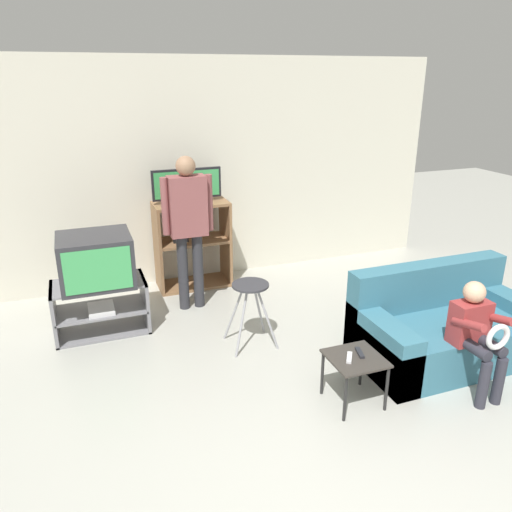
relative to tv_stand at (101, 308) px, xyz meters
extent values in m
cube|color=silver|center=(1.17, 1.10, 1.05)|extent=(6.40, 0.06, 2.60)
cube|color=slate|center=(0.00, 0.00, -0.25)|extent=(0.88, 0.48, 0.02)
cube|color=slate|center=(0.00, 0.00, -0.02)|extent=(0.85, 0.48, 0.02)
cube|color=slate|center=(0.00, 0.00, 0.25)|extent=(0.88, 0.48, 0.02)
cube|color=slate|center=(-0.42, 0.00, 0.00)|extent=(0.03, 0.48, 0.52)
cube|color=slate|center=(0.42, 0.00, 0.00)|extent=(0.03, 0.48, 0.52)
cube|color=silver|center=(0.00, -0.05, 0.01)|extent=(0.24, 0.28, 0.05)
cube|color=#2D2D33|center=(0.00, -0.01, 0.50)|extent=(0.66, 0.58, 0.48)
cube|color=#3FA559|center=(0.00, -0.31, 0.50)|extent=(0.58, 0.01, 0.40)
cube|color=#8E6642|center=(0.71, 0.81, 0.26)|extent=(0.03, 0.44, 1.02)
cube|color=#8E6642|center=(1.53, 0.81, 0.26)|extent=(0.03, 0.44, 1.02)
cube|color=#8E6642|center=(1.12, 0.81, -0.24)|extent=(0.78, 0.44, 0.03)
cube|color=#8E6642|center=(1.12, 0.81, 0.31)|extent=(0.78, 0.44, 0.03)
cube|color=#8E6642|center=(1.12, 0.81, 0.75)|extent=(0.78, 0.44, 0.03)
cube|color=black|center=(0.97, 0.74, 0.43)|extent=(0.18, 0.04, 0.22)
cube|color=black|center=(1.09, 0.82, 0.79)|extent=(0.28, 0.20, 0.04)
cube|color=black|center=(1.09, 0.82, 0.98)|extent=(0.79, 0.04, 0.34)
cube|color=#3FA559|center=(1.09, 0.80, 0.98)|extent=(0.74, 0.01, 0.29)
cylinder|color=#99999E|center=(1.16, -0.85, 0.04)|extent=(0.18, 0.16, 0.60)
cylinder|color=#99999E|center=(1.41, -0.85, 0.04)|extent=(0.18, 0.16, 0.60)
cylinder|color=#99999E|center=(1.16, -0.63, 0.04)|extent=(0.18, 0.16, 0.60)
cylinder|color=#99999E|center=(1.41, -0.63, 0.04)|extent=(0.18, 0.16, 0.60)
cylinder|color=#333338|center=(1.28, -0.74, 0.35)|extent=(0.34, 0.34, 0.02)
cube|color=#38332D|center=(1.72, -1.85, 0.13)|extent=(0.40, 0.40, 0.02)
cylinder|color=black|center=(1.55, -2.03, -0.07)|extent=(0.02, 0.02, 0.38)
cylinder|color=black|center=(1.90, -2.03, -0.07)|extent=(0.02, 0.02, 0.38)
cylinder|color=black|center=(1.55, -1.67, -0.07)|extent=(0.02, 0.02, 0.38)
cylinder|color=black|center=(1.90, -1.67, -0.07)|extent=(0.02, 0.02, 0.38)
cube|color=#232328|center=(1.78, -1.82, 0.15)|extent=(0.07, 0.15, 0.02)
cube|color=silver|center=(1.67, -1.85, 0.15)|extent=(0.11, 0.14, 0.02)
cube|color=teal|center=(2.82, -1.59, -0.06)|extent=(1.58, 0.84, 0.39)
cube|color=teal|center=(2.82, -1.27, 0.34)|extent=(1.58, 0.20, 0.41)
cube|color=teal|center=(2.14, -1.59, 0.00)|extent=(0.22, 0.84, 0.51)
cube|color=teal|center=(3.50, -1.59, 0.00)|extent=(0.22, 0.84, 0.51)
cylinder|color=#2D2D33|center=(0.87, 0.23, 0.16)|extent=(0.11, 0.11, 0.82)
cylinder|color=#2D2D33|center=(1.04, 0.23, 0.16)|extent=(0.11, 0.11, 0.82)
cube|color=#8C4C4C|center=(0.96, 0.23, 0.88)|extent=(0.38, 0.20, 0.62)
cylinder|color=#8C4C4C|center=(0.73, 0.23, 0.89)|extent=(0.08, 0.08, 0.59)
cylinder|color=#8C4C4C|center=(1.18, 0.23, 0.89)|extent=(0.08, 0.08, 0.59)
sphere|color=#A37A5B|center=(0.96, 0.23, 1.28)|extent=(0.20, 0.20, 0.20)
cylinder|color=#2D2D38|center=(2.60, -2.25, -0.06)|extent=(0.08, 0.08, 0.39)
cylinder|color=#2D2D38|center=(2.75, -2.25, -0.06)|extent=(0.08, 0.08, 0.39)
cylinder|color=#2D2D38|center=(2.60, -2.10, 0.18)|extent=(0.09, 0.30, 0.09)
cylinder|color=#2D2D38|center=(2.75, -2.10, 0.18)|extent=(0.09, 0.30, 0.09)
cube|color=#993333|center=(2.68, -1.95, 0.31)|extent=(0.30, 0.17, 0.35)
cylinder|color=#993333|center=(2.54, -2.08, 0.38)|extent=(0.06, 0.31, 0.14)
cylinder|color=#993333|center=(2.81, -2.08, 0.38)|extent=(0.06, 0.31, 0.14)
sphere|color=#DBAD89|center=(2.68, -1.95, 0.57)|extent=(0.17, 0.17, 0.17)
torus|color=white|center=(2.68, -2.23, 0.33)|extent=(0.21, 0.04, 0.21)
camera|label=1|loc=(-0.12, -4.64, 2.15)|focal=35.00mm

